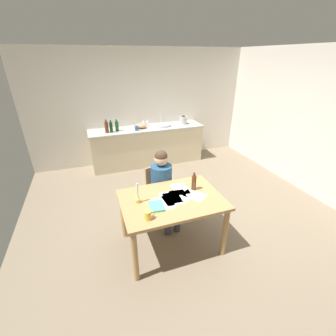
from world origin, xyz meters
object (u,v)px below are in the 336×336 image
Objects in this scene: book_magazine at (157,206)px; wine_glass_near_sink at (147,121)px; candlestick at (138,197)px; bottle_oil at (107,127)px; bottle_wine_red at (117,126)px; teacup_on_counter at (137,128)px; mixing_bowl at (141,126)px; person_seated at (163,184)px; sink_unit at (163,125)px; dining_table at (172,206)px; coffee_mug at (148,215)px; bottle_vinegar at (111,127)px; chair_at_table at (160,191)px; wine_glass_by_kettle at (144,122)px; stovetop_kettle at (183,120)px; wine_bottle_on_table at (194,183)px.

wine_glass_near_sink is at bearing 83.88° from book_magazine.
candlestick is 0.95× the size of bottle_oil.
bottle_wine_red reaches higher than teacup_on_counter.
bottle_oil reaches higher than mixing_bowl.
person_seated is 2.26m from bottle_oil.
person_seated is 2.39m from sink_unit.
mixing_bowl is (0.22, 2.25, 0.28)m from person_seated.
bottle_oil is 0.23m from bottle_wine_red.
coffee_mug is (-0.39, -0.29, 0.17)m from dining_table.
wine_glass_near_sink reaches higher than teacup_on_counter.
bottle_vinegar reaches higher than dining_table.
mixing_bowl is at bearing 77.54° from coffee_mug.
dining_table is 10.99× the size of teacup_on_counter.
person_seated is 4.49× the size of bottle_vinegar.
dining_table is 3.00m from wine_glass_near_sink.
wine_glass_near_sink is at bearing 79.36° from chair_at_table.
book_magazine is at bearing -97.91° from teacup_on_counter.
bottle_oil is 0.09m from bottle_vinegar.
wine_glass_near_sink is 1.31× the size of teacup_on_counter.
wine_glass_near_sink is at bearing 72.69° from candlestick.
person_seated reaches higher than wine_glass_by_kettle.
stovetop_kettle is 1.43× the size of wine_glass_near_sink.
coffee_mug is 0.46× the size of bottle_vinegar.
candlestick is (-0.03, 0.36, 0.02)m from coffee_mug.
sink_unit is at bearing -0.24° from mixing_bowl.
sink_unit is at bearing 77.07° from book_magazine.
wine_bottle_on_table reaches higher than book_magazine.
stovetop_kettle is 0.88m from wine_glass_near_sink.
dining_table is 1.08× the size of person_seated.
candlestick is at bearing -135.36° from person_seated.
bottle_vinegar is 2.26× the size of teacup_on_counter.
bottle_wine_red is (0.23, 0.05, -0.01)m from bottle_oil.
wine_bottle_on_table reaches higher than chair_at_table.
dining_table is at bearing -81.52° from bottle_vinegar.
mixing_bowl is at bearing 84.02° from dining_table.
chair_at_table reaches higher than dining_table.
coffee_mug is 3.06m from bottle_wine_red.
book_magazine is 0.83× the size of bottle_vinegar.
chair_at_table is at bearing -98.39° from wine_glass_by_kettle.
bottle_oil is at bearing 105.26° from chair_at_table.
stovetop_kettle is at bearing 64.29° from dining_table.
bottle_vinegar is 1.21× the size of stovetop_kettle.
chair_at_table is at bearing 85.50° from dining_table.
wine_glass_near_sink and wine_glass_by_kettle have the same top height.
bottle_vinegar is at bearing -164.23° from wine_glass_near_sink.
bottle_wine_red is at bearing 98.88° from chair_at_table.
wine_glass_near_sink reaches higher than chair_at_table.
stovetop_kettle reaches higher than wine_glass_by_kettle.
bottle_wine_red reaches higher than book_magazine.
sink_unit is at bearing 3.85° from bottle_oil.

